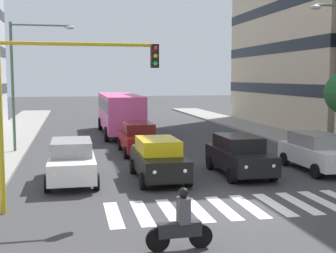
{
  "coord_description": "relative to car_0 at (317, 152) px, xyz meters",
  "views": [
    {
      "loc": [
        5.25,
        13.77,
        4.26
      ],
      "look_at": [
        1.04,
        -5.9,
        2.07
      ],
      "focal_mm": 48.37,
      "sensor_mm": 36.0,
      "label": 1
    }
  ],
  "objects": [
    {
      "name": "car_0",
      "position": [
        0.0,
        0.0,
        0.0
      ],
      "size": [
        2.02,
        4.44,
        1.72
      ],
      "color": "silver",
      "rests_on": "ground_plane"
    },
    {
      "name": "motorcycle_with_rider",
      "position": [
        8.38,
        8.03,
        -0.24
      ],
      "size": [
        1.7,
        0.37,
        1.57
      ],
      "color": "black",
      "rests_on": "ground_plane"
    },
    {
      "name": "car_2",
      "position": [
        7.45,
        0.31,
        0.0
      ],
      "size": [
        2.02,
        4.44,
        1.72
      ],
      "color": "black",
      "rests_on": "ground_plane"
    },
    {
      "name": "crosswalk_markings",
      "position": [
        5.7,
        4.79,
        -0.88
      ],
      "size": [
        8.55,
        2.8,
        0.01
      ],
      "color": "silver",
      "rests_on": "ground_plane"
    },
    {
      "name": "car_3",
      "position": [
        10.99,
        0.04,
        0.0
      ],
      "size": [
        2.02,
        4.44,
        1.72
      ],
      "color": "silver",
      "rests_on": "ground_plane"
    },
    {
      "name": "car_1",
      "position": [
        3.82,
        0.13,
        0.0
      ],
      "size": [
        2.02,
        4.44,
        1.72
      ],
      "color": "black",
      "rests_on": "ground_plane"
    },
    {
      "name": "traffic_light_gantry",
      "position": [
        11.63,
        3.95,
        2.87
      ],
      "size": [
        5.06,
        0.36,
        5.5
      ],
      "color": "#AD991E",
      "rests_on": "ground_plane"
    },
    {
      "name": "bus_behind_traffic",
      "position": [
        7.45,
        -15.17,
        0.97
      ],
      "size": [
        2.78,
        10.5,
        3.0
      ],
      "color": "#DB5193",
      "rests_on": "ground_plane"
    },
    {
      "name": "street_lamp_right",
      "position": [
        13.52,
        -7.81,
        3.7
      ],
      "size": [
        3.51,
        0.28,
        7.14
      ],
      "color": "#4C6B56",
      "rests_on": "sidewalk_right"
    },
    {
      "name": "car_row2_0",
      "position": [
        7.31,
        -6.38,
        0.0
      ],
      "size": [
        2.02,
        4.44,
        1.72
      ],
      "color": "maroon",
      "rests_on": "ground_plane"
    },
    {
      "name": "ground_plane",
      "position": [
        5.7,
        4.79,
        -0.89
      ],
      "size": [
        180.0,
        180.0,
        0.0
      ],
      "primitive_type": "plane",
      "color": "#38383A"
    }
  ]
}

